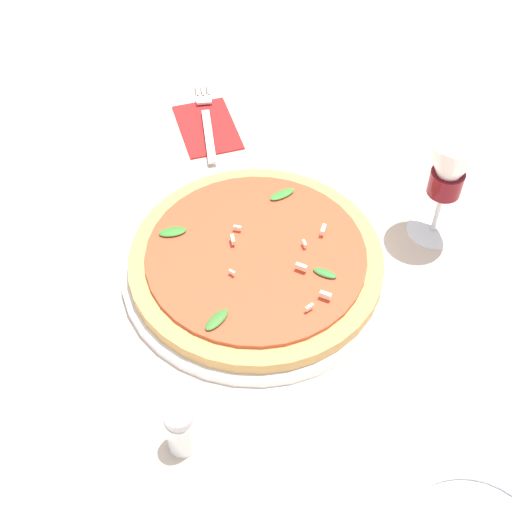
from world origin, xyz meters
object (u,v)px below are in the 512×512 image
at_px(pizza_arugula_main, 256,263).
at_px(wine_glass, 449,170).
at_px(fork, 207,121).
at_px(shaker_pepper, 181,430).

xyz_separation_m(pizza_arugula_main, wine_glass, (0.01, -0.25, 0.09)).
height_order(pizza_arugula_main, fork, pizza_arugula_main).
bearing_deg(fork, wine_glass, -132.80).
relative_size(pizza_arugula_main, fork, 1.74).
bearing_deg(shaker_pepper, wine_glass, -59.53).
relative_size(wine_glass, fork, 0.84).
distance_m(wine_glass, fork, 0.39).
distance_m(pizza_arugula_main, fork, 0.30).
height_order(wine_glass, fork, wine_glass).
bearing_deg(wine_glass, fork, 40.82).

